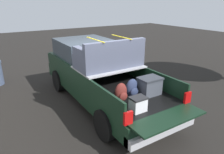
{
  "coord_description": "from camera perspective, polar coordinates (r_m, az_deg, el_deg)",
  "views": [
    {
      "loc": [
        -5.47,
        3.03,
        3.2
      ],
      "look_at": [
        -0.6,
        0.0,
        1.1
      ],
      "focal_mm": 33.09,
      "sensor_mm": 36.0,
      "label": 1
    }
  ],
  "objects": [
    {
      "name": "pickup_truck",
      "position": [
        6.94,
        -4.24,
        1.43
      ],
      "size": [
        6.05,
        2.06,
        2.23
      ],
      "color": "black",
      "rests_on": "ground_plane"
    },
    {
      "name": "ground_plane",
      "position": [
        7.02,
        -2.61,
        -7.02
      ],
      "size": [
        40.0,
        40.0,
        0.0
      ],
      "primitive_type": "plane",
      "color": "black"
    }
  ]
}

